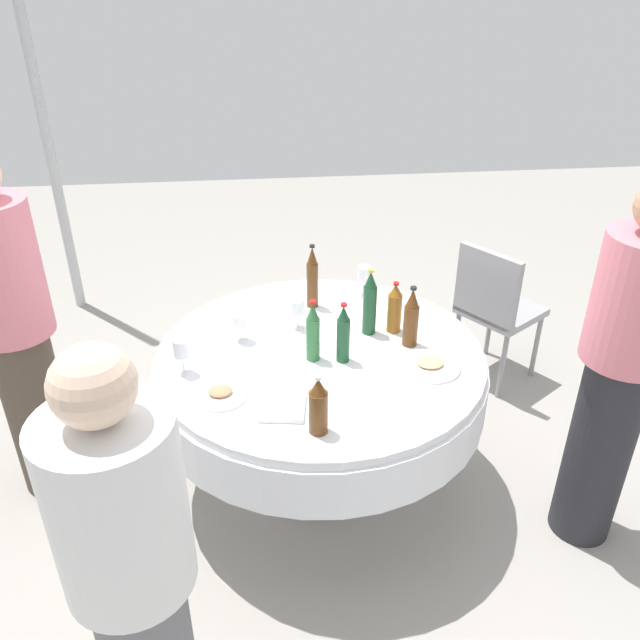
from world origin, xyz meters
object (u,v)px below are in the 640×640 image
(bottle_brown_far, at_px, (318,406))
(bottle_brown_left, at_px, (411,318))
(person_left, at_px, (134,581))
(wine_glass_right, at_px, (364,274))
(bottle_green_north, at_px, (313,332))
(bottle_brown_west, at_px, (312,278))
(person_north, at_px, (620,371))
(bottle_dark_green_mid, at_px, (370,304))
(chair_mid, at_px, (495,304))
(dining_table, at_px, (320,378))
(bottle_amber_front, at_px, (395,309))
(plate_south, at_px, (430,365))
(bottle_dark_green_right, at_px, (343,334))
(plate_inner, at_px, (221,394))
(person_west, at_px, (15,330))
(wine_glass_front, at_px, (240,322))
(wine_glass_far, at_px, (297,308))
(wine_glass_mid, at_px, (181,349))

(bottle_brown_far, bearing_deg, bottle_brown_left, 49.84)
(person_left, bearing_deg, wine_glass_right, -90.17)
(bottle_green_north, bearing_deg, bottle_brown_west, 84.55)
(bottle_brown_west, xyz_separation_m, person_north, (1.12, -0.87, -0.04))
(wine_glass_right, bearing_deg, person_north, -48.33)
(bottle_dark_green_mid, xyz_separation_m, chair_mid, (0.85, 0.60, -0.37))
(bottle_green_north, xyz_separation_m, person_left, (-0.60, -1.14, -0.07))
(person_left, bearing_deg, bottle_brown_left, -102.78)
(person_north, bearing_deg, wine_glass_right, -116.88)
(dining_table, relative_size, wine_glass_right, 9.20)
(bottle_amber_front, relative_size, wine_glass_right, 1.56)
(bottle_dark_green_mid, relative_size, plate_south, 1.24)
(bottle_brown_left, height_order, person_left, person_left)
(plate_south, distance_m, person_north, 0.74)
(person_left, bearing_deg, bottle_dark_green_right, -95.11)
(bottle_amber_front, bearing_deg, chair_mid, 39.26)
(dining_table, bearing_deg, bottle_dark_green_right, -42.30)
(chair_mid, bearing_deg, plate_south, -69.10)
(bottle_brown_west, xyz_separation_m, plate_south, (0.44, -0.61, -0.14))
(bottle_green_north, height_order, bottle_brown_left, bottle_brown_left)
(bottle_dark_green_mid, distance_m, bottle_amber_front, 0.12)
(wine_glass_right, bearing_deg, person_left, -118.11)
(dining_table, distance_m, plate_inner, 0.54)
(plate_inner, bearing_deg, person_west, 154.86)
(wine_glass_front, xyz_separation_m, plate_south, (0.80, -0.31, -0.08))
(bottle_dark_green_mid, relative_size, wine_glass_front, 2.38)
(chair_mid, bearing_deg, bottle_amber_front, -84.88)
(bottle_amber_front, distance_m, plate_inner, 0.91)
(bottle_brown_left, bearing_deg, person_west, 176.41)
(bottle_green_north, distance_m, plate_inner, 0.47)
(person_west, bearing_deg, plate_inner, -109.81)
(wine_glass_right, xyz_separation_m, wine_glass_far, (-0.36, -0.30, -0.01))
(wine_glass_mid, bearing_deg, bottle_brown_far, -40.48)
(wine_glass_mid, height_order, person_left, person_left)
(bottle_dark_green_mid, bearing_deg, dining_table, -150.06)
(bottle_dark_green_right, relative_size, wine_glass_mid, 1.73)
(bottle_brown_west, distance_m, wine_glass_mid, 0.80)
(bottle_brown_left, bearing_deg, plate_south, -76.94)
(plate_inner, relative_size, chair_mid, 0.24)
(bottle_dark_green_mid, relative_size, person_left, 0.21)
(person_north, bearing_deg, person_west, -81.63)
(wine_glass_far, distance_m, person_west, 1.23)
(bottle_green_north, height_order, chair_mid, bottle_green_north)
(bottle_green_north, xyz_separation_m, bottle_dark_green_right, (0.13, -0.03, -0.00))
(dining_table, distance_m, wine_glass_right, 0.64)
(bottle_dark_green_mid, height_order, wine_glass_mid, bottle_dark_green_mid)
(bottle_amber_front, xyz_separation_m, wine_glass_far, (-0.44, 0.08, -0.01))
(bottle_dark_green_right, distance_m, plate_inner, 0.57)
(dining_table, xyz_separation_m, wine_glass_mid, (-0.59, -0.10, 0.26))
(bottle_brown_west, xyz_separation_m, wine_glass_far, (-0.09, -0.21, -0.05))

